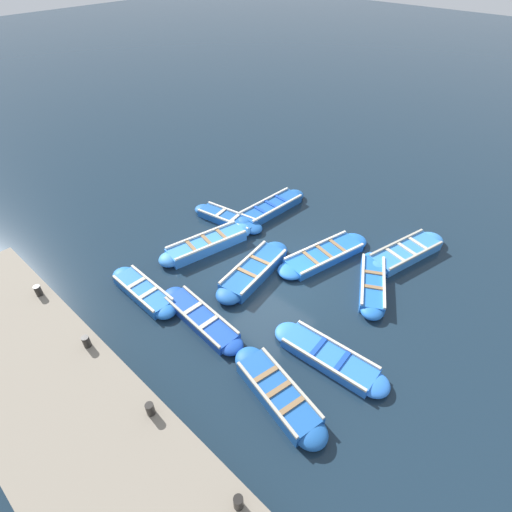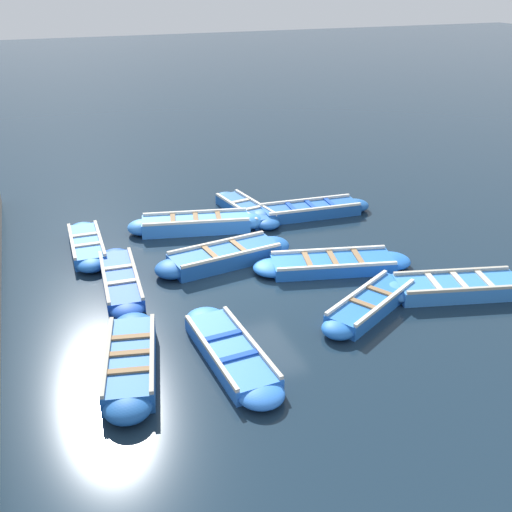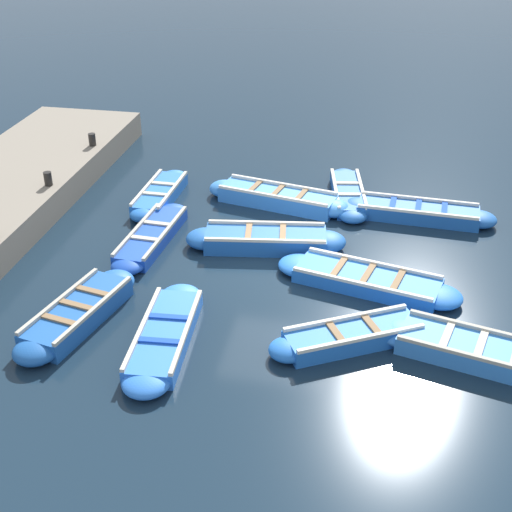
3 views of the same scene
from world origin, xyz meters
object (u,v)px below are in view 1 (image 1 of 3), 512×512
(boat_centre, at_px, (271,208))
(boat_near_quay, at_px, (201,319))
(boat_stern_in, at_px, (278,394))
(bollard_south, at_px, (38,291))
(boat_alongside, at_px, (207,244))
(boat_mid_row, at_px, (324,255))
(bollard_north, at_px, (238,502))
(bollard_mid_south, at_px, (86,342))
(boat_bow_out, at_px, (372,283))
(bollard_mid_north, at_px, (150,409))
(boat_outer_right, at_px, (405,253))
(boat_drifting, at_px, (143,291))
(boat_far_corner, at_px, (228,218))
(boat_inner_gap, at_px, (329,357))
(boat_outer_left, at_px, (254,271))

(boat_centre, height_order, boat_near_quay, boat_centre)
(boat_stern_in, bearing_deg, boat_centre, 42.11)
(boat_stern_in, relative_size, bollard_south, 10.04)
(boat_alongside, bearing_deg, boat_stern_in, -116.13)
(boat_centre, xyz_separation_m, boat_near_quay, (-6.16, -2.47, -0.02))
(boat_mid_row, relative_size, bollard_north, 11.75)
(bollard_north, bearing_deg, bollard_mid_south, 90.00)
(bollard_mid_south, bearing_deg, boat_near_quay, -20.01)
(boat_centre, xyz_separation_m, bollard_mid_south, (-9.17, -1.38, 0.74))
(bollard_north, distance_m, bollard_south, 8.57)
(boat_bow_out, xyz_separation_m, boat_alongside, (-2.38, 5.69, 0.04))
(boat_bow_out, height_order, bollard_mid_north, bollard_mid_north)
(boat_alongside, relative_size, bollard_north, 11.30)
(boat_near_quay, relative_size, bollard_north, 10.25)
(boat_centre, xyz_separation_m, boat_outer_right, (1.07, -5.65, 0.00))
(boat_mid_row, xyz_separation_m, bollard_south, (-8.11, 4.98, 0.76))
(boat_bow_out, xyz_separation_m, boat_mid_row, (0.14, 2.09, -0.01))
(boat_bow_out, distance_m, boat_mid_row, 2.09)
(boat_drifting, xyz_separation_m, boat_mid_row, (5.61, -3.31, -0.01))
(boat_stern_in, xyz_separation_m, boat_mid_row, (5.46, 2.40, -0.04))
(boat_far_corner, height_order, boat_mid_row, same)
(boat_bow_out, height_order, bollard_north, bollard_north)
(boat_outer_right, height_order, bollard_south, bollard_south)
(boat_near_quay, bearing_deg, bollard_north, -123.15)
(boat_mid_row, relative_size, bollard_south, 11.75)
(boat_inner_gap, height_order, boat_far_corner, boat_far_corner)
(boat_drifting, height_order, boat_inner_gap, boat_drifting)
(boat_outer_right, distance_m, boat_mid_row, 3.03)
(boat_far_corner, xyz_separation_m, bollard_north, (-7.37, -7.90, 0.76))
(bollard_mid_north, bearing_deg, bollard_mid_south, 90.00)
(boat_outer_left, bearing_deg, boat_mid_row, -28.00)
(boat_inner_gap, height_order, boat_outer_right, boat_outer_right)
(boat_outer_left, xyz_separation_m, boat_outer_right, (4.55, -3.43, -0.02))
(boat_drifting, height_order, boat_outer_left, boat_outer_left)
(boat_inner_gap, bearing_deg, boat_mid_row, 37.00)
(boat_near_quay, bearing_deg, boat_drifting, 102.80)
(boat_far_corner, relative_size, boat_stern_in, 0.96)
(boat_alongside, distance_m, bollard_north, 9.14)
(boat_stern_in, height_order, boat_outer_right, boat_stern_in)
(boat_far_corner, bearing_deg, boat_inner_gap, -112.17)
(boat_alongside, relative_size, boat_outer_left, 1.04)
(bollard_south, bearing_deg, boat_outer_left, -32.98)
(boat_far_corner, distance_m, boat_mid_row, 4.37)
(bollard_north, bearing_deg, boat_alongside, 52.15)
(boat_bow_out, bearing_deg, boat_far_corner, 95.38)
(boat_inner_gap, distance_m, boat_near_quay, 4.03)
(bollard_mid_north, bearing_deg, boat_outer_left, 19.51)
(boat_inner_gap, relative_size, bollard_mid_south, 10.41)
(boat_inner_gap, bearing_deg, bollard_south, 120.36)
(boat_drifting, height_order, boat_stern_in, boat_stern_in)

